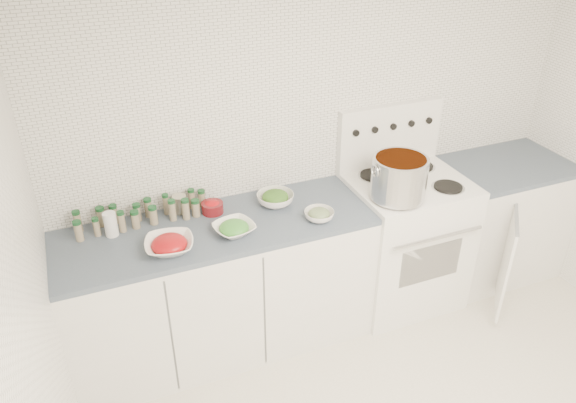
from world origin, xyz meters
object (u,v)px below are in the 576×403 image
object	(u,v)px
stock_pot	(399,176)
bowl_tomato	(169,244)
bowl_snowpea	(234,228)
stove	(402,237)

from	to	relation	value
stock_pot	bowl_tomato	bearing A→B (deg)	178.91
bowl_tomato	stock_pot	bearing A→B (deg)	-1.09
bowl_tomato	bowl_snowpea	bearing A→B (deg)	4.36
bowl_tomato	bowl_snowpea	world-z (taller)	bowl_tomato
stock_pot	bowl_tomato	distance (m)	1.42
bowl_tomato	stove	bearing A→B (deg)	4.74
stock_pot	bowl_snowpea	bearing A→B (deg)	176.93
stock_pot	bowl_snowpea	xyz separation A→B (m)	(-1.04, 0.06, -0.15)
stove	bowl_tomato	world-z (taller)	stove
bowl_tomato	bowl_snowpea	size ratio (longest dim) A/B	1.13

